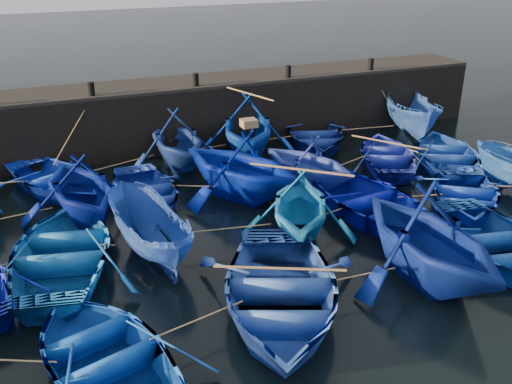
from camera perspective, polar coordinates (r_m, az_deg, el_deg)
name	(u,v)px	position (r m, az deg, el deg)	size (l,w,h in m)	color
ground	(300,261)	(15.58, 4.39, -6.86)	(120.00, 120.00, 0.00)	black
quay_wall	(191,113)	(24.18, -6.48, 7.82)	(26.00, 2.50, 2.50)	black
quay_top	(190,82)	(23.84, -6.63, 10.84)	(26.00, 2.50, 0.12)	black
bollard_1	(91,89)	(22.21, -16.15, 9.89)	(0.24, 0.24, 0.50)	black
bollard_2	(196,80)	(22.93, -6.05, 11.12)	(0.24, 0.24, 0.50)	black
bollard_3	(288,71)	(24.29, 3.25, 11.96)	(0.24, 0.24, 0.50)	black
bollard_4	(371,64)	(26.19, 11.41, 12.44)	(0.24, 0.24, 0.50)	black
boat_1	(56,179)	(20.53, -19.36, 1.25)	(3.34, 4.66, 0.97)	#1034D4
boat_2	(176,138)	(21.66, -8.00, 5.36)	(3.61, 4.19, 2.21)	navy
boat_3	(247,125)	(22.49, -0.90, 6.71)	(4.09, 4.74, 2.50)	#043191
boat_4	(315,134)	(23.90, 5.92, 5.74)	(3.39, 4.74, 0.98)	navy
boat_5	(412,115)	(25.81, 15.34, 7.42)	(1.80, 4.78, 1.85)	#2650A1
boat_7	(81,186)	(18.02, -17.12, 0.58)	(3.68, 4.27, 2.25)	navy
boat_8	(145,192)	(18.77, -11.04, -0.01)	(3.17, 4.44, 0.92)	#1732A4
boat_9	(241,164)	(18.67, -1.55, 2.86)	(4.00, 4.64, 2.44)	#00178F
boat_10	(308,161)	(19.62, 5.24, 3.09)	(3.20, 3.71, 1.95)	blue
boat_11	(387,154)	(22.24, 13.01, 3.69)	(3.10, 4.34, 0.90)	#1A2796
boat_12	(447,154)	(22.77, 18.60, 3.64)	(3.44, 4.81, 1.00)	blue
boat_14	(64,251)	(15.71, -18.67, -5.58)	(3.84, 5.37, 1.11)	#0E5094
boat_15	(149,232)	(15.60, -10.70, -3.91)	(1.52, 4.05, 1.56)	navy
boat_16	(300,204)	(16.35, 4.40, -1.19)	(3.36, 3.90, 2.05)	blue
boat_17	(373,203)	(17.91, 11.61, -1.04)	(3.65, 5.11, 1.06)	#00099B
boat_18	(465,192)	(19.59, 20.14, -0.04)	(3.20, 4.47, 0.93)	#1337CB
boat_21	(105,353)	(12.10, -14.89, -15.29)	(3.39, 4.75, 0.98)	#073CA7
boat_22	(279,291)	(13.27, 2.33, -9.89)	(4.04, 5.65, 1.17)	#264BA7
boat_23	(429,235)	(14.72, 16.87, -4.17)	(4.21, 4.89, 2.57)	navy
boat_24	(496,242)	(16.71, 22.86, -4.60)	(3.50, 4.90, 1.02)	#0D3F9F
wooden_crate	(249,123)	(18.32, -0.72, 6.91)	(0.49, 0.44, 0.25)	olive
mooring_ropes	(236,169)	(19.19, -2.04, 2.34)	(17.98, 12.01, 2.10)	tan
loose_oars	(307,156)	(18.08, 5.11, 3.62)	(9.86, 12.13, 1.66)	#99724C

